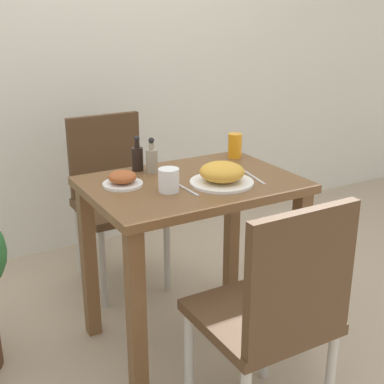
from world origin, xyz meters
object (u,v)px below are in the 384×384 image
Objects in this scene: chair_far at (114,191)px; sauce_bottle at (137,157)px; food_plate at (222,174)px; condiment_bottle at (152,159)px; side_plate at (123,179)px; juice_glass at (235,146)px; drink_cup at (169,180)px; chair_near at (275,310)px.

chair_far is 0.56m from sauce_bottle.
condiment_bottle reaches higher than food_plate.
chair_far is 5.51× the size of side_plate.
juice_glass is 0.74× the size of condiment_bottle.
juice_glass reaches higher than side_plate.
side_plate is 1.04× the size of sauce_bottle.
condiment_bottle reaches higher than drink_cup.
chair_near reaches higher than juice_glass.
sauce_bottle and condiment_bottle have the same top height.
sauce_bottle is (-0.22, 0.34, 0.02)m from food_plate.
juice_glass reaches higher than food_plate.
drink_cup is 0.57m from juice_glass.
side_plate is at bearing -130.94° from sauce_bottle.
chair_far is at bearing 85.04° from drink_cup.
condiment_bottle is at bearing 122.91° from food_plate.
chair_near is at bearing -115.62° from juice_glass.
sauce_bottle reaches higher than juice_glass.
chair_far is at bearing 87.99° from condiment_bottle.
drink_cup is at bearing -150.98° from juice_glass.
sauce_bottle is (-0.08, 0.90, 0.31)m from chair_near.
sauce_bottle is 0.07m from condiment_bottle.
sauce_bottle is at bearing 175.54° from juice_glass.
side_plate is 0.21m from condiment_bottle.
condiment_bottle reaches higher than juice_glass.
drink_cup is at bearing -94.96° from chair_far.
sauce_bottle is at bearing 88.61° from drink_cup.
food_plate is at bearing -26.39° from side_plate.
chair_far is at bearing -89.19° from chair_near.
chair_far reaches higher than side_plate.
sauce_bottle is at bearing 124.98° from condiment_bottle.
chair_near is at bearing -81.53° from drink_cup.
chair_near is 5.51× the size of side_plate.
food_plate is at bearing -6.26° from drink_cup.
chair_far is 0.73m from juice_glass.
chair_near is at bearing -73.50° from side_plate.
chair_near reaches higher than side_plate.
chair_far is at bearing 72.27° from side_plate.
chair_far reaches higher than juice_glass.
chair_near is 0.64m from food_plate.
sauce_bottle is at bearing 123.28° from food_plate.
juice_glass is at bearing -115.62° from chair_near.
chair_near is 1.36m from chair_far.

